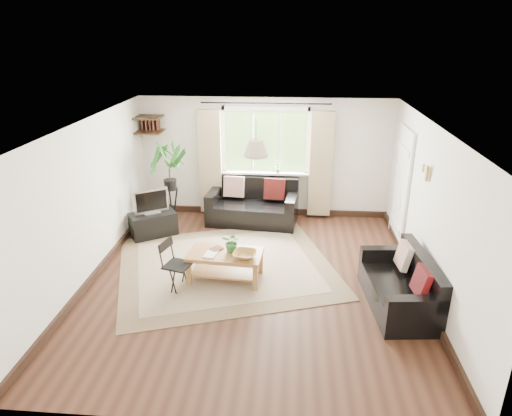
# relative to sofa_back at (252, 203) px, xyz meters

# --- Properties ---
(floor) EXTENTS (5.50, 5.50, 0.00)m
(floor) POSITION_rel_sofa_back_xyz_m (0.22, -2.26, -0.41)
(floor) COLOR #321910
(floor) RESTS_ON ground
(ceiling) EXTENTS (5.50, 5.50, 0.00)m
(ceiling) POSITION_rel_sofa_back_xyz_m (0.22, -2.26, 1.99)
(ceiling) COLOR white
(ceiling) RESTS_ON floor
(wall_back) EXTENTS (5.00, 0.02, 2.40)m
(wall_back) POSITION_rel_sofa_back_xyz_m (0.22, 0.49, 0.79)
(wall_back) COLOR white
(wall_back) RESTS_ON floor
(wall_front) EXTENTS (5.00, 0.02, 2.40)m
(wall_front) POSITION_rel_sofa_back_xyz_m (0.22, -5.01, 0.79)
(wall_front) COLOR white
(wall_front) RESTS_ON floor
(wall_left) EXTENTS (0.02, 5.50, 2.40)m
(wall_left) POSITION_rel_sofa_back_xyz_m (-2.28, -2.26, 0.79)
(wall_left) COLOR white
(wall_left) RESTS_ON floor
(wall_right) EXTENTS (0.02, 5.50, 2.40)m
(wall_right) POSITION_rel_sofa_back_xyz_m (2.72, -2.26, 0.79)
(wall_right) COLOR white
(wall_right) RESTS_ON floor
(rug) EXTENTS (4.10, 3.79, 0.02)m
(rug) POSITION_rel_sofa_back_xyz_m (-0.27, -1.86, -0.40)
(rug) COLOR beige
(rug) RESTS_ON floor
(window) EXTENTS (2.50, 0.16, 2.16)m
(window) POSITION_rel_sofa_back_xyz_m (0.22, 0.45, 1.14)
(window) COLOR white
(window) RESTS_ON wall_back
(door) EXTENTS (0.06, 0.96, 2.06)m
(door) POSITION_rel_sofa_back_xyz_m (2.69, -0.56, 0.59)
(door) COLOR silver
(door) RESTS_ON wall_right
(corner_shelf) EXTENTS (0.50, 0.50, 0.34)m
(corner_shelf) POSITION_rel_sofa_back_xyz_m (-2.03, 0.24, 1.48)
(corner_shelf) COLOR black
(corner_shelf) RESTS_ON wall_back
(pendant_lamp) EXTENTS (0.36, 0.36, 0.54)m
(pendant_lamp) POSITION_rel_sofa_back_xyz_m (0.22, -1.86, 1.64)
(pendant_lamp) COLOR beige
(pendant_lamp) RESTS_ON ceiling
(wall_sconce) EXTENTS (0.12, 0.12, 0.28)m
(wall_sconce) POSITION_rel_sofa_back_xyz_m (2.65, -1.96, 1.33)
(wall_sconce) COLOR beige
(wall_sconce) RESTS_ON wall_right
(sofa_back) EXTENTS (1.81, 1.04, 0.82)m
(sofa_back) POSITION_rel_sofa_back_xyz_m (0.00, 0.00, 0.00)
(sofa_back) COLOR black
(sofa_back) RESTS_ON floor
(sofa_right) EXTENTS (1.60, 0.91, 0.72)m
(sofa_right) POSITION_rel_sofa_back_xyz_m (2.28, -2.76, -0.05)
(sofa_right) COLOR black
(sofa_right) RESTS_ON floor
(coffee_table) EXTENTS (1.16, 0.70, 0.46)m
(coffee_table) POSITION_rel_sofa_back_xyz_m (-0.22, -2.24, -0.18)
(coffee_table) COLOR olive
(coffee_table) RESTS_ON floor
(table_plant) EXTENTS (0.34, 0.31, 0.32)m
(table_plant) POSITION_rel_sofa_back_xyz_m (-0.11, -2.19, 0.21)
(table_plant) COLOR #2A6628
(table_plant) RESTS_ON coffee_table
(bowl) EXTENTS (0.39, 0.39, 0.09)m
(bowl) POSITION_rel_sofa_back_xyz_m (0.10, -2.36, 0.09)
(bowl) COLOR olive
(bowl) RESTS_ON coffee_table
(book_a) EXTENTS (0.21, 0.26, 0.02)m
(book_a) POSITION_rel_sofa_back_xyz_m (-0.51, -2.31, 0.06)
(book_a) COLOR white
(book_a) RESTS_ON coffee_table
(book_b) EXTENTS (0.25, 0.26, 0.02)m
(book_b) POSITION_rel_sofa_back_xyz_m (-0.43, -2.10, 0.06)
(book_b) COLOR #553022
(book_b) RESTS_ON coffee_table
(tv_stand) EXTENTS (0.94, 0.84, 0.44)m
(tv_stand) POSITION_rel_sofa_back_xyz_m (-1.80, -0.75, -0.19)
(tv_stand) COLOR black
(tv_stand) RESTS_ON floor
(tv) EXTENTS (0.64, 0.52, 0.48)m
(tv) POSITION_rel_sofa_back_xyz_m (-1.80, -0.75, 0.28)
(tv) COLOR #A5A5AA
(tv) RESTS_ON tv_stand
(palm_stand) EXTENTS (0.72, 0.72, 1.62)m
(palm_stand) POSITION_rel_sofa_back_xyz_m (-1.58, -0.19, 0.40)
(palm_stand) COLOR black
(palm_stand) RESTS_ON floor
(folding_chair) EXTENTS (0.49, 0.49, 0.76)m
(folding_chair) POSITION_rel_sofa_back_xyz_m (-0.87, -2.57, -0.03)
(folding_chair) COLOR black
(folding_chair) RESTS_ON floor
(sill_plant) EXTENTS (0.14, 0.10, 0.27)m
(sill_plant) POSITION_rel_sofa_back_xyz_m (0.47, 0.37, 0.66)
(sill_plant) COLOR #2D6023
(sill_plant) RESTS_ON window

